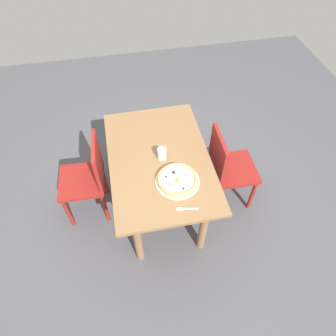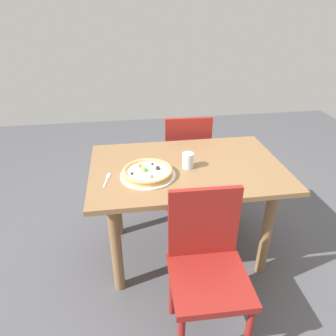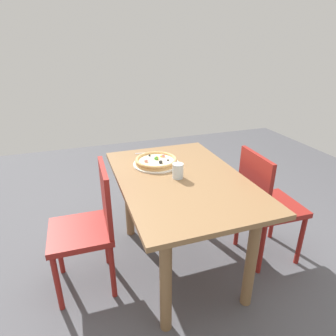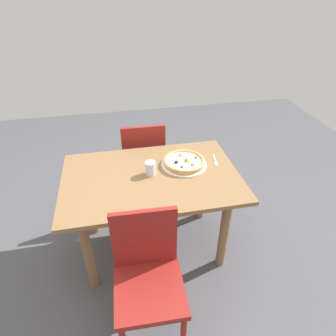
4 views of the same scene
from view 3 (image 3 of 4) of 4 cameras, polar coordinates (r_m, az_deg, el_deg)
ground_plane at (r=2.39m, az=2.23°, el=-18.05°), size 6.00×6.00×0.00m
dining_table at (r=2.03m, az=2.51°, el=-5.01°), size 1.27×0.83×0.74m
chair_near at (r=2.00m, az=-15.16°, el=-10.69°), size 0.41×0.41×0.88m
chair_far at (r=2.29m, az=18.62°, el=-6.43°), size 0.41×0.41×0.88m
plate at (r=2.17m, az=-2.33°, el=0.82°), size 0.34×0.34×0.01m
pizza at (r=2.16m, az=-2.34°, el=1.44°), size 0.31×0.31×0.05m
fork at (r=2.40m, az=-4.15°, el=2.97°), size 0.05×0.17×0.00m
drinking_glass at (r=1.94m, az=1.95°, el=-0.56°), size 0.07×0.07×0.10m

